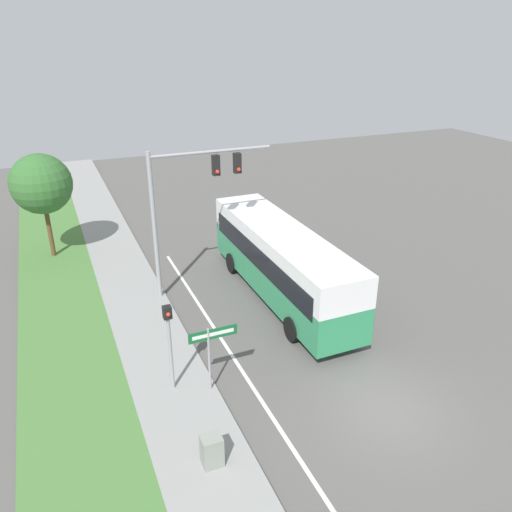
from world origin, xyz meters
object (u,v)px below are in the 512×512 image
(pedestrian_signal, at_px, (169,335))
(street_sign, at_px, (211,346))
(bus, at_px, (282,259))
(utility_cabinet, at_px, (212,451))
(signal_gantry, at_px, (188,194))

(pedestrian_signal, xyz_separation_m, street_sign, (1.26, -0.57, -0.40))
(bus, xyz_separation_m, street_sign, (-5.07, -5.11, -0.14))
(bus, relative_size, utility_cabinet, 11.19)
(bus, xyz_separation_m, pedestrian_signal, (-6.33, -4.53, 0.26))
(signal_gantry, relative_size, street_sign, 2.69)
(signal_gantry, distance_m, pedestrian_signal, 7.71)
(signal_gantry, bearing_deg, utility_cabinet, -103.87)
(bus, bearing_deg, signal_gantry, 148.63)
(utility_cabinet, bearing_deg, bus, 53.22)
(bus, height_order, utility_cabinet, bus)
(street_sign, height_order, utility_cabinet, street_sign)
(bus, height_order, pedestrian_signal, bus)
(street_sign, bearing_deg, bus, 45.18)
(bus, distance_m, signal_gantry, 5.08)
(bus, height_order, signal_gantry, signal_gantry)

